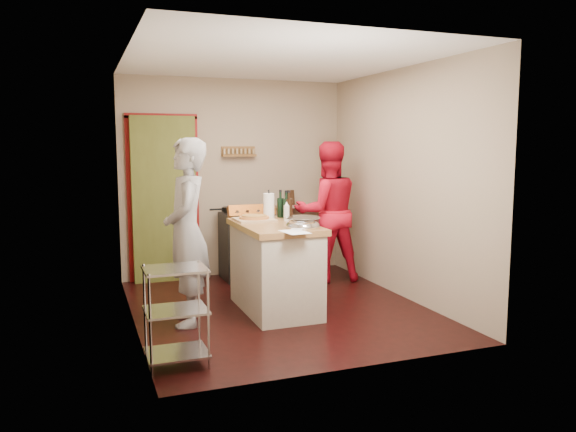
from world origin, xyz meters
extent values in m
plane|color=black|center=(0.00, 0.00, 0.00)|extent=(3.50, 3.50, 0.00)
cube|color=gray|center=(0.00, 1.75, 1.30)|extent=(3.00, 0.04, 2.60)
cube|color=#565B23|center=(-0.95, 1.80, 1.05)|extent=(0.80, 0.40, 2.10)
cube|color=maroon|center=(-1.37, 1.73, 1.05)|extent=(0.06, 0.06, 2.10)
cube|color=maroon|center=(-0.53, 1.73, 1.05)|extent=(0.06, 0.06, 2.10)
cube|color=maroon|center=(-0.95, 1.73, 2.10)|extent=(0.90, 0.06, 0.06)
cube|color=brown|center=(0.05, 1.70, 1.60)|extent=(0.46, 0.09, 0.03)
cube|color=brown|center=(0.05, 1.74, 1.66)|extent=(0.46, 0.02, 0.12)
cube|color=olive|center=(0.05, 1.70, 1.66)|extent=(0.42, 0.04, 0.07)
cube|color=gray|center=(0.95, 1.65, 0.90)|extent=(0.80, 0.18, 0.04)
cube|color=black|center=(0.75, 1.65, 1.02)|extent=(0.10, 0.14, 0.22)
cube|color=gray|center=(-1.50, 0.00, 1.30)|extent=(0.04, 3.50, 2.60)
cube|color=gray|center=(1.50, 0.00, 1.30)|extent=(0.04, 3.50, 2.60)
cube|color=white|center=(0.00, 0.00, 2.61)|extent=(3.00, 3.50, 0.02)
cube|color=black|center=(0.05, 1.43, 0.40)|extent=(0.60, 0.55, 0.80)
cube|color=black|center=(0.05, 1.43, 0.83)|extent=(0.60, 0.55, 0.06)
cube|color=brown|center=(0.05, 1.15, 0.92)|extent=(0.60, 0.15, 0.17)
cylinder|color=black|center=(-0.10, 1.56, 0.91)|extent=(0.26, 0.26, 0.05)
cylinder|color=silver|center=(-1.50, -1.38, 0.40)|extent=(0.02, 0.02, 0.80)
cylinder|color=silver|center=(-1.06, -1.38, 0.40)|extent=(0.02, 0.02, 0.80)
cylinder|color=silver|center=(-1.50, -1.02, 0.40)|extent=(0.02, 0.02, 0.80)
cylinder|color=silver|center=(-1.06, -1.02, 0.40)|extent=(0.02, 0.02, 0.80)
cube|color=silver|center=(-1.28, -1.20, 0.10)|extent=(0.48, 0.40, 0.02)
cube|color=silver|center=(-1.28, -1.20, 0.45)|extent=(0.48, 0.40, 0.02)
cube|color=silver|center=(-1.28, -1.20, 0.78)|extent=(0.48, 0.40, 0.02)
cube|color=#BAB19E|center=(-0.06, -0.07, 0.43)|extent=(0.67, 1.17, 0.87)
cube|color=olive|center=(-0.06, -0.07, 0.90)|extent=(0.73, 1.23, 0.06)
cube|color=tan|center=(-0.20, 0.21, 0.94)|extent=(0.40, 0.40, 0.02)
cylinder|color=#C8813E|center=(-0.20, 0.21, 0.97)|extent=(0.32, 0.32, 0.02)
ellipsoid|color=silver|center=(0.09, -0.45, 0.98)|extent=(0.35, 0.35, 0.11)
cylinder|color=white|center=(0.01, 0.33, 1.07)|extent=(0.12, 0.12, 0.28)
cylinder|color=silver|center=(0.12, 0.07, 1.01)|extent=(0.06, 0.06, 0.17)
cube|color=white|center=(-0.08, -0.67, 0.93)|extent=(0.24, 0.32, 0.00)
cylinder|color=black|center=(0.16, 0.38, 1.08)|extent=(0.08, 0.08, 0.31)
cylinder|color=black|center=(0.22, 0.26, 1.08)|extent=(0.08, 0.08, 0.31)
cylinder|color=black|center=(0.20, 0.29, 1.08)|extent=(0.08, 0.08, 0.31)
imported|color=#BCBCC1|center=(-1.00, -0.18, 0.90)|extent=(0.54, 0.72, 1.81)
imported|color=red|center=(1.00, 0.95, 0.89)|extent=(0.92, 0.75, 1.78)
camera|label=1|loc=(-1.95, -5.52, 1.74)|focal=35.00mm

